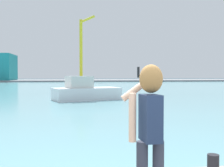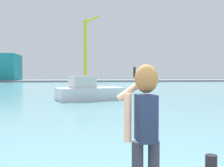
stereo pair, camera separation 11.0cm
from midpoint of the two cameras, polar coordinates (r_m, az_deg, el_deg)
ground_plane at (r=52.68m, az=-6.08°, el=-0.61°), size 220.00×220.00×0.00m
harbor_water at (r=54.68m, az=-6.12°, el=-0.51°), size 140.00×100.00×0.02m
far_shore_dock at (r=94.65m, az=-6.53°, el=0.60°), size 140.00×20.00×0.49m
person_photographer at (r=3.42m, az=7.59°, el=-7.52°), size 0.53×0.55×1.74m
harbor_bollard at (r=4.87m, az=20.10°, el=-15.49°), size 0.18×0.18×0.36m
boat_moored at (r=24.46m, az=-4.66°, el=-1.62°), size 6.18×4.14×2.07m
port_crane at (r=91.73m, az=-5.19°, el=7.96°), size 4.32×9.88×19.59m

